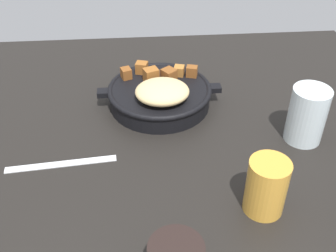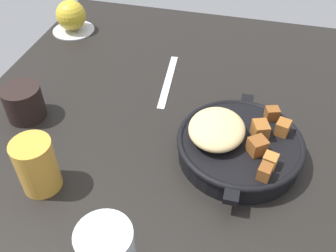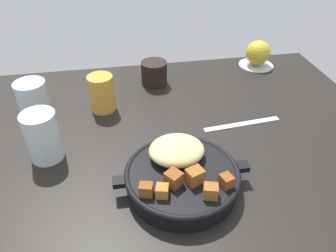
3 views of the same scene
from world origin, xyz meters
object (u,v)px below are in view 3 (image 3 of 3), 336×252
object	(u,v)px
red_apple	(258,53)
water_glass_short	(32,95)
coffee_mug_dark	(153,73)
juice_glass_amber	(102,93)
butter_knife	(242,124)
cast_iron_skillet	(181,174)
water_glass_tall	(43,136)

from	to	relation	value
red_apple	water_glass_short	xyz separation A→B (cm)	(-69.42, -14.13, -0.73)
coffee_mug_dark	juice_glass_amber	size ratio (longest dim) A/B	0.79
butter_knife	juice_glass_amber	distance (cm)	37.32
cast_iron_skillet	juice_glass_amber	xyz separation A→B (cm)	(-14.98, 31.17, 1.82)
coffee_mug_dark	cast_iron_skillet	bearing A→B (deg)	-90.44
water_glass_short	juice_glass_amber	bearing A→B (deg)	-11.90
red_apple	cast_iron_skillet	bearing A→B (deg)	-126.19
red_apple	water_glass_tall	distance (cm)	72.78
red_apple	juice_glass_amber	distance (cm)	54.07
juice_glass_amber	water_glass_short	bearing A→B (deg)	168.10
red_apple	water_glass_tall	xyz separation A→B (cm)	(-63.57, -35.41, 1.12)
cast_iron_skillet	juice_glass_amber	world-z (taller)	juice_glass_amber
cast_iron_skillet	water_glass_short	xyz separation A→B (cm)	(-33.43, 35.06, 0.75)
butter_knife	coffee_mug_dark	distance (cm)	31.82
butter_knife	water_glass_tall	bearing A→B (deg)	179.70
butter_knife	water_glass_tall	distance (cm)	47.64
coffee_mug_dark	water_glass_tall	distance (cm)	40.46
juice_glass_amber	red_apple	bearing A→B (deg)	19.47
red_apple	water_glass_tall	bearing A→B (deg)	-150.88
juice_glass_amber	coffee_mug_dark	bearing A→B (deg)	37.70
cast_iron_skillet	water_glass_short	bearing A→B (deg)	133.63
coffee_mug_dark	juice_glass_amber	world-z (taller)	juice_glass_amber
cast_iron_skillet	water_glass_short	size ratio (longest dim) A/B	3.28
cast_iron_skillet	coffee_mug_dark	distance (cm)	43.01
water_glass_short	butter_knife	bearing A→B (deg)	-17.96
red_apple	coffee_mug_dark	size ratio (longest dim) A/B	1.03
cast_iron_skillet	red_apple	world-z (taller)	red_apple
cast_iron_skillet	juice_glass_amber	bearing A→B (deg)	115.66
cast_iron_skillet	coffee_mug_dark	bearing A→B (deg)	89.56
water_glass_short	water_glass_tall	xyz separation A→B (cm)	(5.85, -21.28, 1.85)
red_apple	water_glass_tall	world-z (taller)	water_glass_tall
water_glass_tall	cast_iron_skillet	bearing A→B (deg)	-26.56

